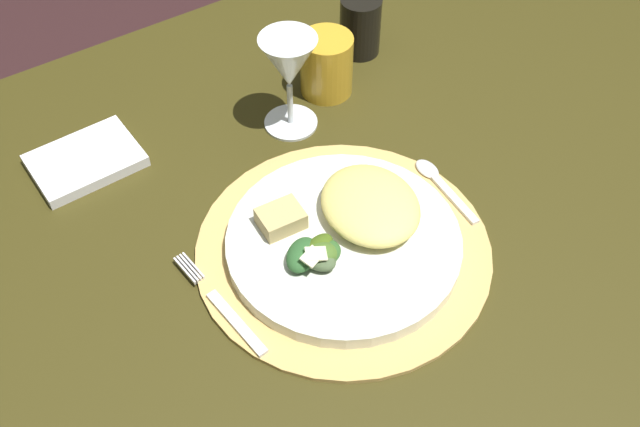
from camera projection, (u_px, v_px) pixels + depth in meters
The scene contains 12 objects.
dining_table at pixel (354, 256), 1.05m from camera, with size 1.36×0.95×0.76m.
placemat at pixel (343, 249), 0.89m from camera, with size 0.35×0.35×0.01m, color tan.
dinner_plate at pixel (344, 243), 0.88m from camera, with size 0.28×0.28×0.02m, color silver.
pasta_serving at pixel (370, 205), 0.89m from camera, with size 0.13×0.11×0.03m, color #E5D26B.
salad_greens at pixel (315, 254), 0.85m from camera, with size 0.08×0.07×0.03m.
bread_piece at pixel (281, 218), 0.88m from camera, with size 0.05×0.04×0.02m, color tan.
fork at pixel (224, 308), 0.83m from camera, with size 0.03×0.17×0.00m.
spoon at pixel (438, 180), 0.96m from camera, with size 0.03×0.12×0.01m.
napkin at pixel (86, 160), 0.98m from camera, with size 0.14×0.10×0.02m, color white.
wine_glass at pixel (292, 65), 0.97m from camera, with size 0.08×0.08×0.14m.
amber_tumbler at pixel (327, 65), 1.06m from camera, with size 0.07×0.07×0.09m, color gold.
dark_tumbler at pixel (360, 26), 1.12m from camera, with size 0.06×0.06×0.09m, color black.
Camera 1 is at (-0.40, -0.51, 1.46)m, focal length 42.26 mm.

